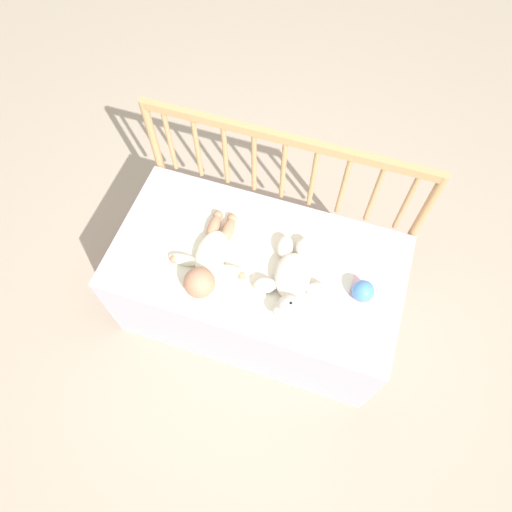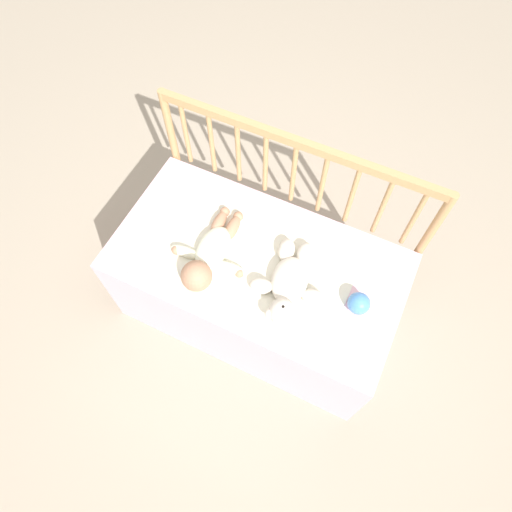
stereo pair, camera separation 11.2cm
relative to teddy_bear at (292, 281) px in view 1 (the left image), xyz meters
name	(u,v)px [view 1 (the left image)]	position (x,y,z in m)	size (l,w,h in m)	color
ground_plane	(257,308)	(-0.17, 0.07, -0.58)	(12.00, 12.00, 0.00)	tan
crib_mattress	(257,287)	(-0.17, 0.07, -0.31)	(1.24, 0.66, 0.54)	#EDB7C6
crib_rail	(282,180)	(-0.17, 0.42, 0.07)	(1.24, 0.04, 0.93)	tan
blanket	(248,266)	(-0.20, 0.03, -0.04)	(0.86, 0.54, 0.01)	silver
teddy_bear	(292,281)	(0.00, 0.00, 0.00)	(0.31, 0.40, 0.11)	silver
baby	(209,260)	(-0.35, -0.02, 0.00)	(0.35, 0.43, 0.13)	#EAEACC
toy_ball	(363,291)	(0.28, 0.04, 0.00)	(0.09, 0.09, 0.09)	#4C8CDB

